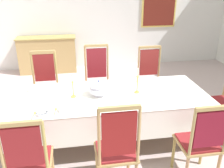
# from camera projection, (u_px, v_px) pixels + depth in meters

# --- Properties ---
(ground) EXTENTS (7.62, 6.61, 0.04)m
(ground) POSITION_uv_depth(u_px,v_px,m) (105.00, 135.00, 3.79)
(ground) COLOR #BCA8A8
(back_wall) EXTENTS (7.62, 0.08, 3.13)m
(back_wall) POSITION_uv_depth(u_px,v_px,m) (87.00, 7.00, 6.21)
(back_wall) COLOR silver
(back_wall) RESTS_ON ground
(dining_table) EXTENTS (2.76, 1.06, 0.75)m
(dining_table) POSITION_uv_depth(u_px,v_px,m) (106.00, 100.00, 3.36)
(dining_table) COLOR #AF9149
(dining_table) RESTS_ON ground
(tablecloth) EXTENTS (2.78, 1.08, 0.41)m
(tablecloth) POSITION_uv_depth(u_px,v_px,m) (106.00, 102.00, 3.37)
(tablecloth) COLOR white
(tablecloth) RESTS_ON dining_table
(chair_south_a) EXTENTS (0.44, 0.42, 1.06)m
(chair_south_a) POSITION_uv_depth(u_px,v_px,m) (28.00, 159.00, 2.43)
(chair_south_a) COLOR #A18E53
(chair_south_a) RESTS_ON ground
(chair_north_a) EXTENTS (0.44, 0.42, 1.12)m
(chair_north_a) POSITION_uv_depth(u_px,v_px,m) (45.00, 84.00, 4.12)
(chair_north_a) COLOR tan
(chair_north_a) RESTS_ON ground
(chair_south_b) EXTENTS (0.44, 0.42, 1.14)m
(chair_south_b) POSITION_uv_depth(u_px,v_px,m) (117.00, 148.00, 2.54)
(chair_south_b) COLOR #A88A4C
(chair_south_b) RESTS_ON ground
(chair_north_b) EXTENTS (0.44, 0.42, 1.19)m
(chair_north_b) POSITION_uv_depth(u_px,v_px,m) (98.00, 80.00, 4.24)
(chair_north_b) COLOR #9F884A
(chair_north_b) RESTS_ON ground
(chair_south_c) EXTENTS (0.44, 0.42, 1.05)m
(chair_south_c) POSITION_uv_depth(u_px,v_px,m) (201.00, 141.00, 2.70)
(chair_south_c) COLOR #A38B49
(chair_south_c) RESTS_ON ground
(chair_north_c) EXTENTS (0.44, 0.42, 1.13)m
(chair_north_c) POSITION_uv_depth(u_px,v_px,m) (150.00, 78.00, 4.38)
(chair_north_c) COLOR tan
(chair_north_c) RESTS_ON ground
(chair_head_east) EXTENTS (0.42, 0.44, 1.15)m
(chair_head_east) POSITION_uv_depth(u_px,v_px,m) (224.00, 97.00, 3.66)
(chair_head_east) COLOR #AB8154
(chair_head_east) RESTS_ON ground
(soup_tureen) EXTENTS (0.27, 0.27, 0.22)m
(soup_tureen) POSITION_uv_depth(u_px,v_px,m) (99.00, 88.00, 3.27)
(soup_tureen) COLOR white
(soup_tureen) RESTS_ON tablecloth
(candlestick_west) EXTENTS (0.07, 0.07, 0.33)m
(candlestick_west) POSITION_uv_depth(u_px,v_px,m) (73.00, 88.00, 3.21)
(candlestick_west) COLOR gold
(candlestick_west) RESTS_ON tablecloth
(candlestick_east) EXTENTS (0.07, 0.07, 0.36)m
(candlestick_east) POSITION_uv_depth(u_px,v_px,m) (137.00, 83.00, 3.34)
(candlestick_east) COLOR gold
(candlestick_east) RESTS_ON tablecloth
(bowl_near_left) EXTENTS (0.14, 0.14, 0.03)m
(bowl_near_left) POSITION_uv_depth(u_px,v_px,m) (43.00, 113.00, 2.83)
(bowl_near_left) COLOR white
(bowl_near_left) RESTS_ON tablecloth
(bowl_near_right) EXTENTS (0.16, 0.16, 0.03)m
(bowl_near_right) POSITION_uv_depth(u_px,v_px,m) (64.00, 109.00, 2.92)
(bowl_near_right) COLOR white
(bowl_near_right) RESTS_ON tablecloth
(bowl_far_left) EXTENTS (0.15, 0.15, 0.03)m
(bowl_far_left) POSITION_uv_depth(u_px,v_px,m) (142.00, 80.00, 3.76)
(bowl_far_left) COLOR white
(bowl_far_left) RESTS_ON tablecloth
(spoon_primary) EXTENTS (0.04, 0.18, 0.01)m
(spoon_primary) POSITION_uv_depth(u_px,v_px,m) (34.00, 114.00, 2.85)
(spoon_primary) COLOR gold
(spoon_primary) RESTS_ON tablecloth
(spoon_secondary) EXTENTS (0.03, 0.18, 0.01)m
(spoon_secondary) POSITION_uv_depth(u_px,v_px,m) (56.00, 110.00, 2.93)
(spoon_secondary) COLOR gold
(spoon_secondary) RESTS_ON tablecloth
(sideboard) EXTENTS (1.44, 0.48, 0.90)m
(sideboard) POSITION_uv_depth(u_px,v_px,m) (48.00, 55.00, 6.20)
(sideboard) COLOR #A88853
(sideboard) RESTS_ON ground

